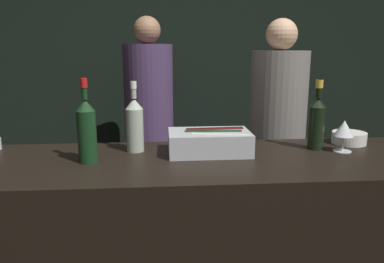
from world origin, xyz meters
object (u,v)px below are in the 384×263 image
at_px(white_wine_bottle, 135,123).
at_px(person_in_hoodie, 277,132).
at_px(bowl_white, 349,137).
at_px(person_blond_tee, 149,118).
at_px(wine_glass, 344,129).
at_px(champagne_bottle, 317,121).
at_px(ice_bin_with_bottles, 211,141).
at_px(red_wine_bottle_burgundy, 87,129).

bearing_deg(white_wine_bottle, person_in_hoodie, 38.10).
bearing_deg(bowl_white, person_blond_tee, 133.09).
relative_size(bowl_white, person_in_hoodie, 0.10).
relative_size(wine_glass, white_wine_bottle, 0.45).
relative_size(champagne_bottle, person_blond_tee, 0.19).
distance_m(ice_bin_with_bottles, red_wine_bottle_burgundy, 0.57).
xyz_separation_m(ice_bin_with_bottles, champagne_bottle, (0.53, 0.03, 0.08)).
height_order(bowl_white, person_blond_tee, person_blond_tee).
xyz_separation_m(bowl_white, wine_glass, (-0.11, -0.15, 0.08)).
relative_size(bowl_white, person_blond_tee, 0.10).
height_order(red_wine_bottle_burgundy, person_in_hoodie, person_in_hoodie).
bearing_deg(ice_bin_with_bottles, red_wine_bottle_burgundy, -169.73).
distance_m(ice_bin_with_bottles, wine_glass, 0.64).
xyz_separation_m(ice_bin_with_bottles, red_wine_bottle_burgundy, (-0.55, -0.10, 0.09)).
distance_m(ice_bin_with_bottles, white_wine_bottle, 0.37).
relative_size(red_wine_bottle_burgundy, person_blond_tee, 0.21).
bearing_deg(person_blond_tee, wine_glass, -18.06).
height_order(ice_bin_with_bottles, white_wine_bottle, white_wine_bottle).
relative_size(bowl_white, wine_glass, 1.13).
height_order(wine_glass, champagne_bottle, champagne_bottle).
height_order(wine_glass, person_in_hoodie, person_in_hoodie).
height_order(ice_bin_with_bottles, person_in_hoodie, person_in_hoodie).
bearing_deg(bowl_white, person_in_hoodie, 104.38).
bearing_deg(person_in_hoodie, wine_glass, 90.25).
xyz_separation_m(white_wine_bottle, person_in_hoodie, (0.93, 0.73, -0.22)).
bearing_deg(ice_bin_with_bottles, person_in_hoodie, 54.27).
bearing_deg(bowl_white, ice_bin_with_bottles, -170.69).
distance_m(ice_bin_with_bottles, person_in_hoodie, 0.99).
xyz_separation_m(ice_bin_with_bottles, bowl_white, (0.75, 0.12, -0.03)).
xyz_separation_m(ice_bin_with_bottles, white_wine_bottle, (-0.36, 0.06, 0.08)).
xyz_separation_m(ice_bin_with_bottles, wine_glass, (0.64, -0.03, 0.05)).
bearing_deg(white_wine_bottle, wine_glass, -5.24).
relative_size(bowl_white, red_wine_bottle_burgundy, 0.47).
distance_m(red_wine_bottle_burgundy, person_in_hoodie, 1.46).
height_order(champagne_bottle, person_blond_tee, person_blond_tee).
relative_size(white_wine_bottle, person_blond_tee, 0.19).
bearing_deg(wine_glass, red_wine_bottle_burgundy, -176.47).
xyz_separation_m(wine_glass, person_in_hoodie, (-0.06, 0.82, -0.19)).
relative_size(bowl_white, white_wine_bottle, 0.51).
relative_size(ice_bin_with_bottles, red_wine_bottle_burgundy, 1.05).
relative_size(white_wine_bottle, champagne_bottle, 0.99).
bearing_deg(bowl_white, champagne_bottle, -157.85).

